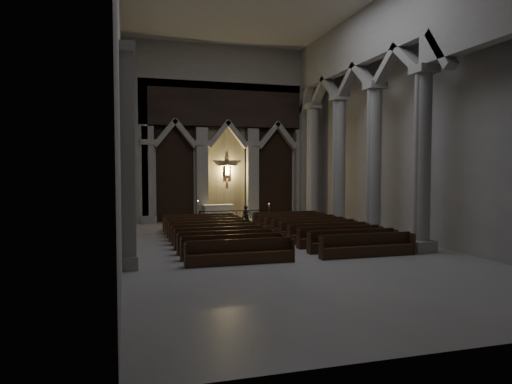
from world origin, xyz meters
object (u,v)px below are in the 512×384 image
Objects in this scene: altar_rail at (236,215)px; altar at (218,212)px; pews at (268,235)px; candle_stand_left at (198,219)px; candle_stand_right at (269,217)px; worshipper at (246,217)px.

altar is at bearing 113.99° from altar_rail.
altar reaches higher than pews.
altar_rail is at bearing -66.01° from altar.
candle_stand_left reaches higher than candle_stand_right.
worshipper is at bearing -132.99° from candle_stand_right.
altar_rail is at bearing 102.48° from worshipper.
altar is 1.57× the size of candle_stand_right.
worshipper reaches higher than candle_stand_right.
altar_rail is 2.47m from candle_stand_left.
candle_stand_right reaches higher than pews.
candle_stand_right is (4.84, 0.42, -0.09)m from candle_stand_left.
pews is at bearing -84.50° from altar.
altar is at bearing 46.58° from candle_stand_left.
altar is 3.80m from worshipper.
candle_stand_right reaches higher than altar_rail.
candle_stand_left is 4.86m from candle_stand_right.
candle_stand_left reaches higher than worshipper.
altar is 2.06m from altar_rail.
altar_rail is 1.79m from worshipper.
candle_stand_left is at bearing 175.87° from altar_rail.
altar is 1.25× the size of candle_stand_left.
candle_stand_left is 1.25× the size of candle_stand_right.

